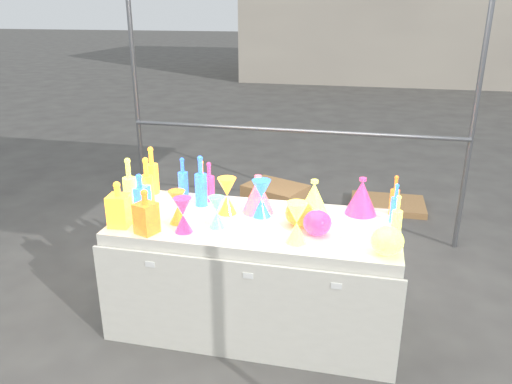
% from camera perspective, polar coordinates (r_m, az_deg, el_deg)
% --- Properties ---
extents(ground, '(80.00, 80.00, 0.00)m').
position_cam_1_polar(ground, '(3.56, -0.00, -14.46)').
color(ground, '#5F5D58').
rests_on(ground, ground).
extents(display_table, '(1.84, 0.83, 0.75)m').
position_cam_1_polar(display_table, '(3.35, -0.04, -9.31)').
color(display_table, silver).
rests_on(display_table, ground).
extents(cardboard_box_closed, '(0.68, 0.60, 0.41)m').
position_cam_1_polar(cardboard_box_closed, '(4.91, 2.22, -1.47)').
color(cardboard_box_closed, '#AB7C4D').
rests_on(cardboard_box_closed, ground).
extents(cardboard_box_flat, '(0.78, 0.56, 0.07)m').
position_cam_1_polar(cardboard_box_flat, '(5.56, 14.81, -1.37)').
color(cardboard_box_flat, '#AB7C4D').
rests_on(cardboard_box_flat, ground).
extents(bottle_0, '(0.12, 0.12, 0.35)m').
position_cam_1_polar(bottle_0, '(3.69, -11.81, 2.46)').
color(bottle_0, red).
rests_on(bottle_0, display_table).
extents(bottle_1, '(0.11, 0.11, 0.36)m').
position_cam_1_polar(bottle_1, '(3.40, -6.32, 1.27)').
color(bottle_1, '#1C9F54').
rests_on(bottle_1, display_table).
extents(bottle_2, '(0.08, 0.08, 0.32)m').
position_cam_1_polar(bottle_2, '(3.42, -6.19, 1.07)').
color(bottle_2, gold).
rests_on(bottle_2, display_table).
extents(bottle_3, '(0.09, 0.09, 0.28)m').
position_cam_1_polar(bottle_3, '(3.50, -5.36, 1.21)').
color(bottle_3, '#1B489E').
rests_on(bottle_3, display_table).
extents(bottle_4, '(0.11, 0.11, 0.37)m').
position_cam_1_polar(bottle_4, '(3.38, -14.25, 0.78)').
color(bottle_4, '#156985').
rests_on(bottle_4, display_table).
extents(bottle_6, '(0.11, 0.11, 0.35)m').
position_cam_1_polar(bottle_6, '(3.45, -12.35, 1.11)').
color(bottle_6, red).
rests_on(bottle_6, display_table).
extents(bottle_7, '(0.09, 0.09, 0.30)m').
position_cam_1_polar(bottle_7, '(3.57, -8.35, 1.62)').
color(bottle_7, '#1C9F54').
rests_on(bottle_7, display_table).
extents(decanter_0, '(0.13, 0.13, 0.29)m').
position_cam_1_polar(decanter_0, '(3.19, -15.43, -1.33)').
color(decanter_0, red).
rests_on(decanter_0, display_table).
extents(decanter_1, '(0.15, 0.15, 0.28)m').
position_cam_1_polar(decanter_1, '(3.05, -12.49, -2.17)').
color(decanter_1, gold).
rests_on(decanter_1, display_table).
extents(decanter_2, '(0.11, 0.11, 0.26)m').
position_cam_1_polar(decanter_2, '(3.39, -13.11, -0.06)').
color(decanter_2, '#1C9F54').
rests_on(decanter_2, display_table).
extents(hourglass_0, '(0.12, 0.12, 0.22)m').
position_cam_1_polar(hourglass_0, '(3.17, -8.97, -1.70)').
color(hourglass_0, gold).
rests_on(hourglass_0, display_table).
extents(hourglass_1, '(0.13, 0.13, 0.22)m').
position_cam_1_polar(hourglass_1, '(3.04, -8.34, -2.62)').
color(hourglass_1, '#1B489E').
rests_on(hourglass_1, display_table).
extents(hourglass_2, '(0.16, 0.16, 0.25)m').
position_cam_1_polar(hourglass_2, '(2.88, 4.66, -3.52)').
color(hourglass_2, '#156985').
rests_on(hourglass_2, display_table).
extents(hourglass_3, '(0.12, 0.12, 0.20)m').
position_cam_1_polar(hourglass_3, '(3.08, -4.52, -2.31)').
color(hourglass_3, '#A4206B').
rests_on(hourglass_3, display_table).
extents(hourglass_4, '(0.16, 0.16, 0.25)m').
position_cam_1_polar(hourglass_4, '(3.27, -3.32, -0.44)').
color(hourglass_4, red).
rests_on(hourglass_4, display_table).
extents(hourglass_5, '(0.14, 0.14, 0.25)m').
position_cam_1_polar(hourglass_5, '(3.23, 0.62, -0.72)').
color(hourglass_5, '#1C9F54').
rests_on(hourglass_5, display_table).
extents(globe_1, '(0.23, 0.23, 0.14)m').
position_cam_1_polar(globe_1, '(2.85, 14.75, -5.60)').
color(globe_1, '#156985').
rests_on(globe_1, display_table).
extents(globe_2, '(0.23, 0.23, 0.14)m').
position_cam_1_polar(globe_2, '(3.12, 4.97, -2.59)').
color(globe_2, gold).
rests_on(globe_2, display_table).
extents(globe_3, '(0.19, 0.19, 0.14)m').
position_cam_1_polar(globe_3, '(3.01, 7.01, -3.66)').
color(globe_3, '#1B489E').
rests_on(globe_3, display_table).
extents(lampshade_0, '(0.25, 0.25, 0.25)m').
position_cam_1_polar(lampshade_0, '(3.30, 0.23, -0.18)').
color(lampshade_0, '#FCAB35').
rests_on(lampshade_0, display_table).
extents(lampshade_2, '(0.25, 0.25, 0.25)m').
position_cam_1_polar(lampshade_2, '(3.34, 11.98, -0.43)').
color(lampshade_2, '#1B489E').
rests_on(lampshade_2, display_table).
extents(lampshade_3, '(0.27, 0.27, 0.25)m').
position_cam_1_polar(lampshade_3, '(3.24, 6.63, -0.75)').
color(lampshade_3, '#156985').
rests_on(lampshade_3, display_table).
extents(bottle_8, '(0.07, 0.07, 0.26)m').
position_cam_1_polar(bottle_8, '(3.25, 15.65, -1.23)').
color(bottle_8, '#1C9F54').
rests_on(bottle_8, display_table).
extents(bottle_9, '(0.07, 0.07, 0.27)m').
position_cam_1_polar(bottle_9, '(3.37, 15.59, -0.34)').
color(bottle_9, gold).
rests_on(bottle_9, display_table).
extents(bottle_11, '(0.06, 0.06, 0.27)m').
position_cam_1_polar(bottle_11, '(3.03, 15.82, -2.76)').
color(bottle_11, '#156985').
rests_on(bottle_11, display_table).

